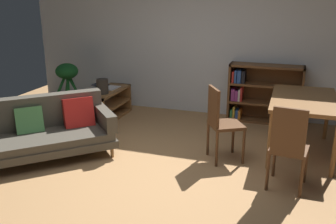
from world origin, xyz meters
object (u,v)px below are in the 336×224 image
(media_console, at_px, (108,104))
(dining_chair_near, at_px, (221,120))
(desk_speaker, at_px, (102,86))
(dining_table, at_px, (304,104))
(open_laptop, at_px, (107,87))
(potted_floor_plant, at_px, (68,83))
(fabric_couch, at_px, (46,129))
(dining_chair_far, at_px, (289,145))
(bookshelf, at_px, (261,93))

(media_console, relative_size, dining_chair_near, 1.09)
(desk_speaker, distance_m, dining_table, 3.11)
(open_laptop, relative_size, desk_speaker, 1.81)
(desk_speaker, bearing_deg, dining_chair_near, -21.57)
(desk_speaker, xyz_separation_m, dining_table, (3.10, -0.26, 0.07))
(media_console, xyz_separation_m, dining_chair_near, (2.16, -1.07, 0.29))
(open_laptop, height_order, dining_chair_near, dining_chair_near)
(open_laptop, relative_size, potted_floor_plant, 0.50)
(dining_table, bearing_deg, fabric_couch, -160.17)
(media_console, distance_m, desk_speaker, 0.44)
(fabric_couch, height_order, dining_chair_far, dining_chair_far)
(open_laptop, bearing_deg, desk_speaker, -73.53)
(bookshelf, bearing_deg, dining_chair_far, -77.84)
(media_console, height_order, desk_speaker, desk_speaker)
(fabric_couch, bearing_deg, potted_floor_plant, 114.56)
(dining_chair_far, bearing_deg, dining_table, 82.33)
(desk_speaker, xyz_separation_m, dining_chair_near, (2.12, -0.84, -0.08))
(media_console, bearing_deg, potted_floor_plant, 169.92)
(fabric_couch, xyz_separation_m, potted_floor_plant, (-0.82, 1.80, 0.17))
(fabric_couch, xyz_separation_m, dining_chair_far, (3.05, 0.04, 0.17))
(open_laptop, xyz_separation_m, potted_floor_plant, (-0.81, 0.02, 0.01))
(fabric_couch, xyz_separation_m, desk_speaker, (0.09, 1.41, 0.26))
(desk_speaker, relative_size, dining_table, 0.18)
(fabric_couch, xyz_separation_m, bookshelf, (2.55, 2.35, 0.12))
(media_console, distance_m, potted_floor_plant, 0.93)
(potted_floor_plant, bearing_deg, media_console, -10.08)
(dining_chair_near, bearing_deg, media_console, 153.60)
(dining_chair_near, bearing_deg, bookshelf, 79.28)
(fabric_couch, height_order, media_console, fabric_couch)
(desk_speaker, bearing_deg, open_laptop, 106.47)
(fabric_couch, distance_m, desk_speaker, 1.44)
(media_console, relative_size, desk_speaker, 4.37)
(dining_chair_near, bearing_deg, fabric_couch, -165.47)
(dining_chair_near, relative_size, dining_chair_far, 1.00)
(dining_chair_near, distance_m, bookshelf, 1.81)
(media_console, relative_size, dining_table, 0.77)
(media_console, distance_m, dining_chair_near, 2.43)
(open_laptop, xyz_separation_m, bookshelf, (2.56, 0.57, -0.04))
(potted_floor_plant, height_order, dining_chair_near, dining_chair_near)
(fabric_couch, distance_m, dining_table, 3.41)
(open_laptop, xyz_separation_m, dining_chair_near, (2.23, -1.20, 0.02))
(fabric_couch, height_order, dining_chair_near, dining_chair_near)
(desk_speaker, distance_m, potted_floor_plant, 1.00)
(desk_speaker, height_order, potted_floor_plant, potted_floor_plant)
(dining_table, bearing_deg, bookshelf, 118.43)
(potted_floor_plant, relative_size, dining_table, 0.64)
(fabric_couch, xyz_separation_m, dining_chair_near, (2.21, 0.57, 0.18))
(open_laptop, distance_m, dining_chair_near, 2.53)
(dining_chair_near, distance_m, dining_chair_far, 0.99)
(dining_chair_near, height_order, dining_chair_far, dining_chair_near)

